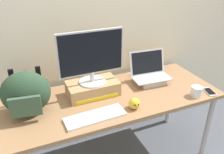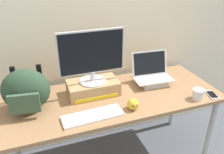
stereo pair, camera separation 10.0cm
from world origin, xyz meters
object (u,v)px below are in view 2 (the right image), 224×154
desktop_monitor (92,57)px  external_keyboard (93,116)px  open_laptop (152,77)px  plush_toy (133,104)px  coffee_mug (198,94)px  messenger_backpack (26,90)px  cell_phone (212,95)px  toner_box_yellow (93,88)px

desktop_monitor → external_keyboard: (-0.09, -0.32, -0.33)m
open_laptop → plush_toy: (-0.33, -0.32, -0.01)m
open_laptop → coffee_mug: (0.23, -0.36, -0.01)m
desktop_monitor → messenger_backpack: (-0.52, -0.05, -0.17)m
coffee_mug → cell_phone: 0.15m
messenger_backpack → cell_phone: bearing=-4.0°
desktop_monitor → messenger_backpack: bearing=-174.4°
coffee_mug → messenger_backpack: bearing=166.6°
external_keyboard → desktop_monitor: bearing=71.2°
plush_toy → open_laptop: bearing=44.2°
desktop_monitor → coffee_mug: bearing=-25.2°
cell_phone → plush_toy: size_ratio=1.69×
external_keyboard → messenger_backpack: 0.52m
cell_phone → plush_toy: bearing=-169.8°
toner_box_yellow → coffee_mug: (0.78, -0.36, -0.01)m
cell_phone → toner_box_yellow: bearing=172.2°
toner_box_yellow → cell_phone: 0.99m
toner_box_yellow → open_laptop: open_laptop is taller
cell_phone → plush_toy: plush_toy is taller
messenger_backpack → toner_box_yellow: bearing=14.2°
toner_box_yellow → messenger_backpack: bearing=-174.0°
desktop_monitor → open_laptop: (0.55, 0.00, -0.28)m
desktop_monitor → open_laptop: size_ratio=1.51×
desktop_monitor → coffee_mug: (0.78, -0.36, -0.29)m
external_keyboard → messenger_backpack: bearing=145.8°
toner_box_yellow → cell_phone: toner_box_yellow is taller
messenger_backpack → plush_toy: (0.74, -0.27, -0.12)m
cell_phone → desktop_monitor: bearing=172.3°
cell_phone → plush_toy: (-0.70, 0.04, 0.04)m
external_keyboard → cell_phone: (1.02, -0.05, -0.01)m
toner_box_yellow → plush_toy: toner_box_yellow is taller
messenger_backpack → coffee_mug: size_ratio=2.83×
desktop_monitor → messenger_backpack: desktop_monitor is taller
external_keyboard → messenger_backpack: messenger_backpack is taller
desktop_monitor → cell_phone: bearing=-21.8°
desktop_monitor → messenger_backpack: size_ratio=1.41×
external_keyboard → plush_toy: bearing=-3.2°
cell_phone → coffee_mug: bearing=-166.7°
open_laptop → external_keyboard: bearing=-149.7°
desktop_monitor → plush_toy: bearing=-55.7°
toner_box_yellow → desktop_monitor: size_ratio=0.79×
open_laptop → external_keyboard: open_laptop is taller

